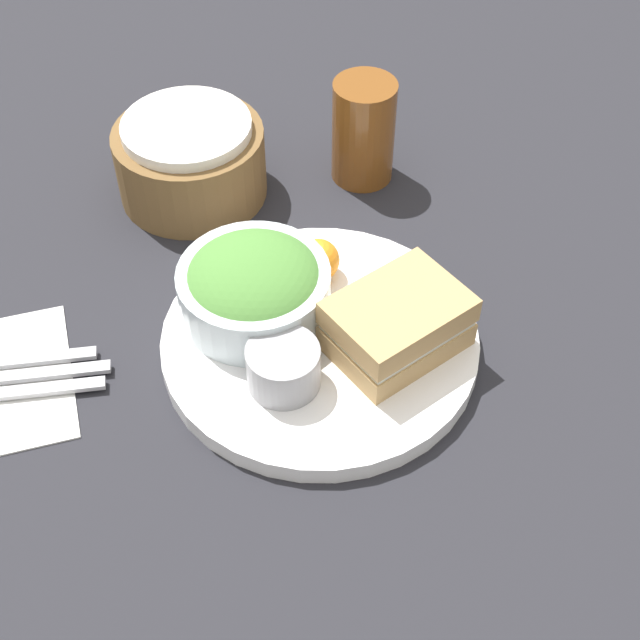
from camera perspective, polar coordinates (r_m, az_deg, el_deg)
The scene contains 12 objects.
ground_plane at distance 0.82m, azimuth -0.00°, elevation -1.84°, with size 4.00×4.00×0.00m, color #232328.
plate at distance 0.81m, azimuth -0.00°, elevation -1.40°, with size 0.29×0.29×0.02m, color white.
sandwich at distance 0.78m, azimuth 4.97°, elevation -0.24°, with size 0.14×0.12×0.06m.
salad_bowl at distance 0.80m, azimuth -4.24°, elevation 2.13°, with size 0.14×0.14×0.07m.
dressing_cup at distance 0.75m, azimuth -2.36°, elevation -3.00°, with size 0.06×0.06×0.04m, color #99999E.
orange_wedge at distance 0.84m, azimuth -0.10°, elevation 3.86°, with size 0.04×0.04×0.04m, color orange.
drink_glass at distance 0.97m, azimuth 2.80°, elevation 11.98°, with size 0.07×0.07×0.11m, color brown.
bread_basket at distance 0.96m, azimuth -8.29°, elevation 10.14°, with size 0.16×0.16×0.09m.
napkin at distance 0.84m, azimuth -19.33°, elevation -3.68°, with size 0.11×0.16×0.00m, color white.
fork at distance 0.82m, azimuth -19.52°, elevation -4.46°, with size 0.17×0.01×0.01m, color #B2B2B7.
knife at distance 0.83m, azimuth -19.41°, elevation -3.49°, with size 0.18×0.01×0.01m, color #B2B2B7.
spoon at distance 0.85m, azimuth -19.30°, elevation -2.54°, with size 0.16×0.01×0.01m, color #B2B2B7.
Camera 1 is at (-0.15, -0.51, 0.62)m, focal length 50.00 mm.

